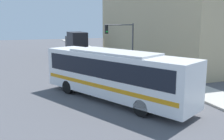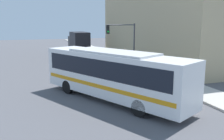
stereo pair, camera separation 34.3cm
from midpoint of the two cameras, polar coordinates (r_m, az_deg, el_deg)
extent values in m
plane|color=#515156|center=(17.22, 1.21, -6.07)|extent=(120.00, 120.00, 0.00)
cube|color=#B7B2A8|center=(37.60, -1.52, 3.38)|extent=(2.74, 70.00, 0.14)
cube|color=tan|center=(33.09, 9.50, 12.30)|extent=(6.00, 25.00, 11.77)
cube|color=white|center=(15.97, -0.29, -0.90)|extent=(7.15, 10.91, 2.71)
cube|color=black|center=(15.88, -0.29, 0.82)|extent=(6.79, 10.14, 1.12)
cube|color=orange|center=(16.10, -0.29, -2.97)|extent=(6.99, 10.54, 0.24)
cube|color=silver|center=(15.74, -0.29, 4.10)|extent=(4.73, 6.41, 0.16)
cylinder|color=black|center=(19.37, -5.52, -2.71)|extent=(0.68, 0.98, 0.96)
cylinder|color=black|center=(18.08, -10.57, -3.85)|extent=(0.68, 0.98, 0.96)
cylinder|color=black|center=(15.32, 10.85, -6.57)|extent=(0.68, 0.98, 0.96)
cylinder|color=black|center=(13.65, 6.04, -8.64)|extent=(0.68, 0.98, 0.96)
cube|color=black|center=(41.20, -8.24, 6.52)|extent=(2.39, 5.28, 2.93)
cube|color=#262628|center=(44.82, -9.20, 6.31)|extent=(2.27, 2.05, 2.09)
cylinder|color=black|center=(44.37, -10.40, 4.87)|extent=(0.25, 0.90, 0.90)
cylinder|color=black|center=(40.17, -9.34, 4.28)|extent=(0.25, 0.90, 0.90)
cylinder|color=red|center=(24.17, 7.65, -0.20)|extent=(0.23, 0.23, 0.52)
sphere|color=red|center=(24.11, 7.67, 0.57)|extent=(0.22, 0.22, 0.22)
cylinder|color=red|center=(24.05, 7.79, -0.19)|extent=(0.11, 0.14, 0.11)
cylinder|color=#47474C|center=(27.26, 4.39, 5.61)|extent=(0.16, 0.16, 4.73)
cylinder|color=#47474C|center=(26.52, 1.26, 10.27)|extent=(3.20, 0.11, 0.11)
cube|color=black|center=(26.05, -1.66, 9.27)|extent=(0.30, 0.24, 0.90)
sphere|color=#19D83F|center=(25.93, -1.55, 8.76)|extent=(0.18, 0.18, 0.18)
cylinder|color=#47474C|center=(26.99, 4.47, 1.52)|extent=(0.06, 0.06, 0.96)
cylinder|color=#4C4C51|center=(26.90, 4.49, 2.75)|extent=(0.14, 0.14, 0.22)
cylinder|color=#23283D|center=(26.77, 7.75, 1.25)|extent=(0.28, 0.28, 0.85)
cylinder|color=black|center=(26.65, 7.79, 2.90)|extent=(0.34, 0.34, 0.71)
sphere|color=tan|center=(26.59, 7.82, 3.90)|extent=(0.23, 0.23, 0.23)
cylinder|color=#23283D|center=(31.97, 2.14, 2.84)|extent=(0.28, 0.28, 0.75)
cylinder|color=black|center=(31.88, 2.15, 4.07)|extent=(0.34, 0.34, 0.63)
sphere|color=tan|center=(31.83, 2.15, 4.81)|extent=(0.20, 0.20, 0.20)
camera|label=1|loc=(0.17, -90.51, -0.10)|focal=40.00mm
camera|label=2|loc=(0.17, 89.49, 0.10)|focal=40.00mm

